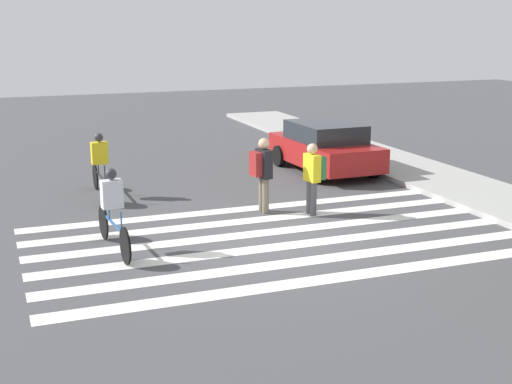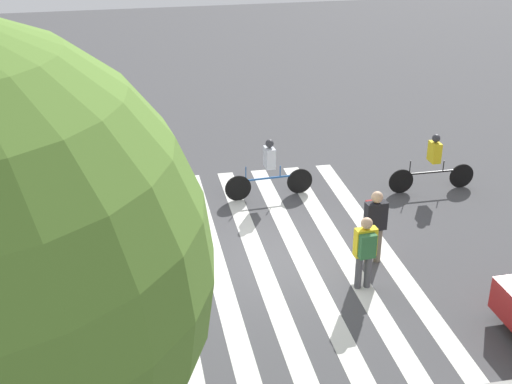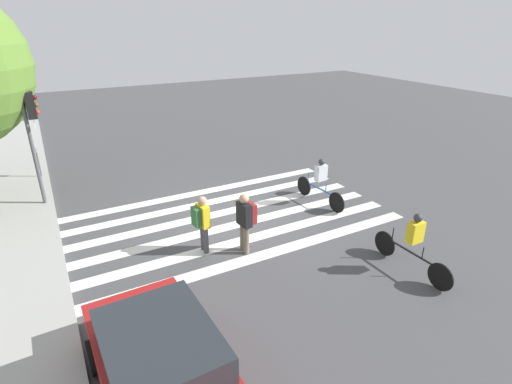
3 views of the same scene
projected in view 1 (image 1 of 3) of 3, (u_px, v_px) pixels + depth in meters
ground_plane at (275, 239)px, 14.66m from camera, size 60.00×60.00×0.00m
crosswalk_stripes at (275, 239)px, 14.66m from camera, size 5.34×10.00×0.01m
pedestrian_adult_tall_backpack at (262, 169)px, 16.43m from camera, size 0.51×0.43×1.76m
pedestrian_adult_yellow_jacket at (314, 173)px, 16.29m from camera, size 0.48×0.41×1.67m
cyclist_far_lane at (100, 163)px, 17.93m from camera, size 2.47×0.40×1.64m
cyclist_mid_street at (113, 208)px, 13.73m from camera, size 2.43×0.42×1.65m
car_parked_silver_sedan at (325, 147)px, 20.89m from camera, size 4.07×2.11×1.46m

